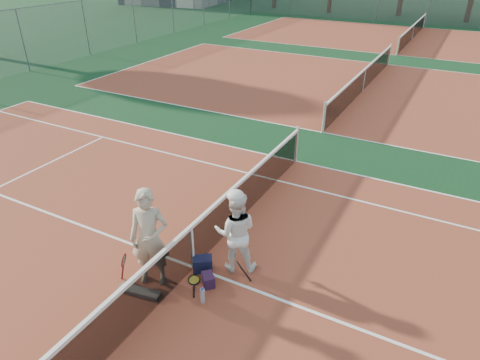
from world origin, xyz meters
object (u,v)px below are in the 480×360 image
object	(u,v)px
player_b	(236,232)
sports_bag_purple	(208,280)
racket_spare	(194,280)
water_bottle	(203,296)
net_main	(192,247)
player_a	(150,238)
racket_red	(125,267)
sports_bag_navy	(203,264)
racket_black_held	(240,273)

from	to	relation	value
player_b	sports_bag_purple	xyz separation A→B (m)	(-0.22, -0.71, -0.73)
racket_spare	water_bottle	size ratio (longest dim) A/B	2.00
net_main	player_a	bearing A→B (deg)	-125.32
player_b	sports_bag_purple	world-z (taller)	player_b
player_a	racket_red	distance (m)	0.88
water_bottle	racket_red	bearing A→B (deg)	-173.52
player_a	water_bottle	bearing A→B (deg)	-27.22
player_b	sports_bag_navy	bearing A→B (deg)	11.22
water_bottle	sports_bag_navy	bearing A→B (deg)	122.60
player_a	racket_black_held	world-z (taller)	player_a
sports_bag_purple	sports_bag_navy	bearing A→B (deg)	136.08
player_a	sports_bag_navy	xyz separation A→B (m)	(0.67, 0.68, -0.84)
racket_black_held	racket_spare	size ratio (longest dim) A/B	0.91
racket_black_held	player_a	bearing A→B (deg)	-27.06
racket_red	sports_bag_purple	xyz separation A→B (m)	(1.47, 0.62, -0.18)
player_b	sports_bag_navy	distance (m)	0.97
racket_red	racket_spare	distance (m)	1.34
water_bottle	racket_spare	bearing A→B (deg)	138.86
racket_spare	sports_bag_navy	world-z (taller)	sports_bag_navy
player_a	racket_black_held	bearing A→B (deg)	-0.27
racket_red	sports_bag_purple	world-z (taller)	racket_red
racket_black_held	sports_bag_navy	xyz separation A→B (m)	(-0.85, 0.00, -0.12)
net_main	player_b	distance (m)	0.92
player_b	water_bottle	xyz separation A→B (m)	(-0.06, -1.14, -0.70)
player_b	sports_bag_navy	world-z (taller)	player_b
racket_spare	net_main	bearing A→B (deg)	1.78
racket_red	racket_spare	world-z (taller)	racket_red
racket_red	racket_spare	bearing A→B (deg)	2.83
player_a	racket_spare	bearing A→B (deg)	2.24
sports_bag_purple	racket_black_held	bearing A→B (deg)	29.87
player_b	net_main	bearing A→B (deg)	4.38
net_main	sports_bag_navy	distance (m)	0.41
player_a	water_bottle	size ratio (longest dim) A/B	6.62
player_a	racket_spare	distance (m)	1.24
water_bottle	sports_bag_purple	bearing A→B (deg)	109.46
player_a	net_main	bearing A→B (deg)	30.43
racket_red	racket_black_held	size ratio (longest dim) A/B	1.08
player_b	sports_bag_purple	size ratio (longest dim) A/B	5.80
racket_red	sports_bag_purple	size ratio (longest dim) A/B	2.02
racket_spare	sports_bag_purple	size ratio (longest dim) A/B	2.04
sports_bag_navy	sports_bag_purple	xyz separation A→B (m)	(0.32, -0.31, -0.03)
racket_red	racket_spare	xyz separation A→B (m)	(1.17, 0.58, -0.28)
racket_black_held	racket_spare	bearing A→B (deg)	-29.19
player_b	racket_black_held	bearing A→B (deg)	102.82
sports_bag_navy	sports_bag_purple	world-z (taller)	sports_bag_navy
sports_bag_navy	racket_spare	bearing A→B (deg)	-87.48
racket_red	water_bottle	size ratio (longest dim) A/B	1.98
player_b	water_bottle	size ratio (longest dim) A/B	5.69
net_main	water_bottle	xyz separation A→B (m)	(0.68, -0.71, -0.36)
player_b	racket_red	world-z (taller)	player_b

